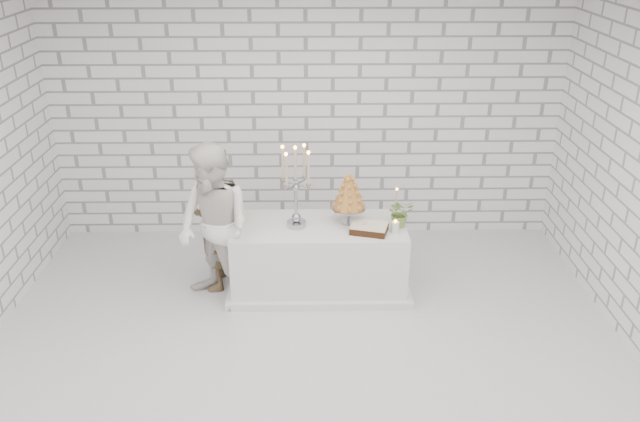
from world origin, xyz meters
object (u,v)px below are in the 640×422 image
Objects in this scene: bride at (214,228)px; cake_table at (319,257)px; croquembouche at (349,198)px; groom at (213,219)px; candelabra at (296,187)px.

cake_table is at bearing 59.09° from bride.
cake_table is 1.05× the size of bride.
bride is at bearing -166.17° from croquembouche.
cake_table is at bearing -169.05° from croquembouche.
groom is 2.82× the size of croquembouche.
bride is at bearing -162.66° from candelabra.
croquembouche is (0.31, 0.06, 0.65)m from cake_table.
croquembouche is (1.41, -0.03, 0.24)m from groom.
bride reaches higher than groom.
bride is (0.07, -0.36, 0.08)m from groom.
bride is 3.09× the size of croquembouche.
bride reaches higher than candelabra.
cake_table is 1.18m from groom.
groom is 1.79× the size of candelabra.
groom is at bearing 144.61° from bride.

